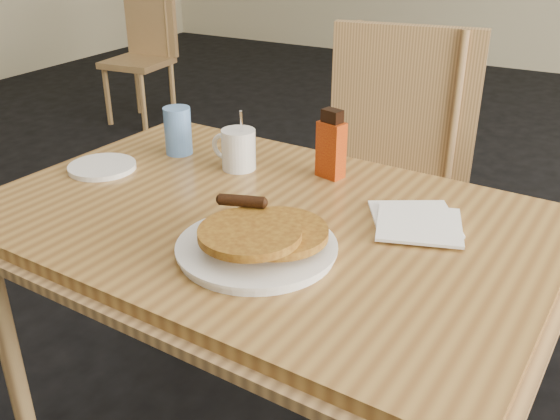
# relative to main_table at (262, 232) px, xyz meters

# --- Properties ---
(main_table) EXTENTS (1.20, 0.85, 0.75)m
(main_table) POSITION_rel_main_table_xyz_m (0.00, 0.00, 0.00)
(main_table) COLOR olive
(main_table) RESTS_ON floor
(chair_main_far) EXTENTS (0.52, 0.52, 0.99)m
(chair_main_far) POSITION_rel_main_table_xyz_m (0.00, 0.74, -0.11)
(chair_main_far) COLOR tan
(chair_main_far) RESTS_ON floor
(chair_wall_extra) EXTENTS (0.40, 0.41, 0.82)m
(chair_wall_extra) POSITION_rel_main_table_xyz_m (-2.20, 2.20, -0.22)
(chair_wall_extra) COLOR tan
(chair_wall_extra) RESTS_ON floor
(pancake_plate) EXTENTS (0.29, 0.29, 0.08)m
(pancake_plate) POSITION_rel_main_table_xyz_m (0.08, -0.14, 0.07)
(pancake_plate) COLOR white
(pancake_plate) RESTS_ON main_table
(coffee_mug) EXTENTS (0.11, 0.08, 0.15)m
(coffee_mug) POSITION_rel_main_table_xyz_m (-0.17, 0.18, 0.09)
(coffee_mug) COLOR white
(coffee_mug) RESTS_ON main_table
(syrup_bottle) EXTENTS (0.07, 0.05, 0.16)m
(syrup_bottle) POSITION_rel_main_table_xyz_m (0.04, 0.24, 0.12)
(syrup_bottle) COLOR maroon
(syrup_bottle) RESTS_ON main_table
(napkin_stack) EXTENTS (0.23, 0.24, 0.01)m
(napkin_stack) POSITION_rel_main_table_xyz_m (0.29, 0.10, 0.05)
(napkin_stack) COLOR white
(napkin_stack) RESTS_ON main_table
(blue_tumbler) EXTENTS (0.07, 0.07, 0.12)m
(blue_tumbler) POSITION_rel_main_table_xyz_m (-0.35, 0.19, 0.10)
(blue_tumbler) COLOR #5E90DC
(blue_tumbler) RESTS_ON main_table
(side_saucer) EXTENTS (0.18, 0.18, 0.01)m
(side_saucer) POSITION_rel_main_table_xyz_m (-0.44, 0.02, 0.05)
(side_saucer) COLOR white
(side_saucer) RESTS_ON main_table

